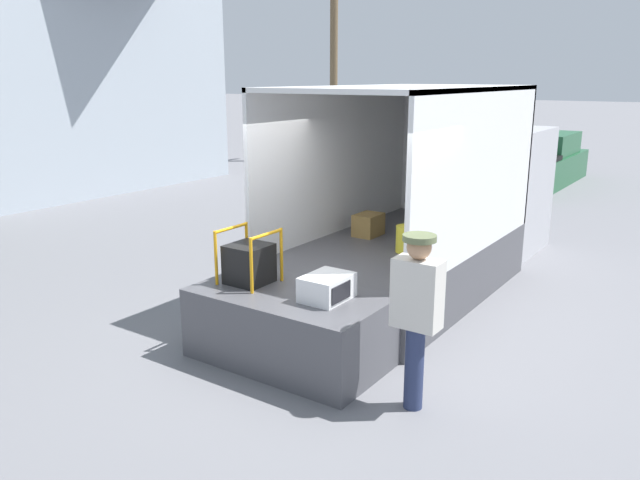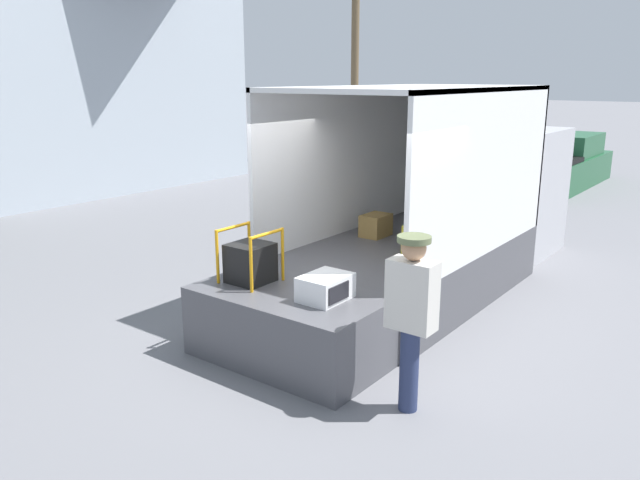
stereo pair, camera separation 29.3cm
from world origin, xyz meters
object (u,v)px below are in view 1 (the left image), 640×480
Objects in this scene: box_truck at (446,213)px; portable_generator at (250,263)px; worker_person at (417,305)px; pickup_truck_green at (535,164)px; utility_pole at (334,52)px; microwave at (327,287)px.

box_truck is 9.88× the size of portable_generator.
worker_person is (-0.19, -2.15, 0.02)m from portable_generator.
pickup_truck_green is 8.46m from utility_pole.
utility_pole is at bearing 40.86° from box_truck.
portable_generator reaches higher than microwave.
pickup_truck_green is 0.69× the size of utility_pole.
microwave is 17.41m from utility_pole.
portable_generator is at bearing -177.41° from pickup_truck_green.
utility_pole reaches higher than box_truck.
box_truck is 11.35× the size of microwave.
utility_pole is (14.41, 8.32, 2.85)m from portable_generator.
microwave is at bearing -173.00° from pickup_truck_green.
utility_pole is at bearing 35.64° from worker_person.
worker_person reaches higher than portable_generator.
portable_generator is at bearing -150.00° from utility_pole.
worker_person is 13.76m from pickup_truck_green.
microwave is at bearing -173.65° from box_truck.
pickup_truck_green is at bearing 7.29° from box_truck.
pickup_truck_green is at bearing 2.59° from portable_generator.
box_truck reaches higher than worker_person.
utility_pole is (1.12, 7.72, 3.28)m from pickup_truck_green.
utility_pole is at bearing 81.71° from pickup_truck_green.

